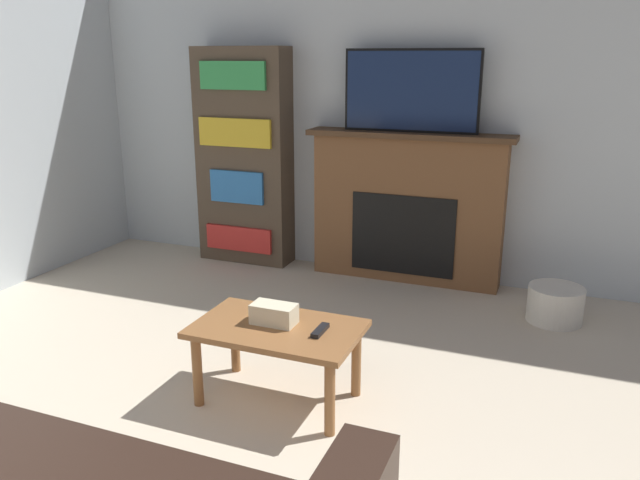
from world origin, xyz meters
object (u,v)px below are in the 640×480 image
coffee_table (277,338)px  bookshelf (244,158)px  storage_basket (555,304)px  tv (411,91)px  fireplace (407,207)px

coffee_table → bookshelf: size_ratio=0.47×
storage_basket → coffee_table: bearing=-129.1°
coffee_table → bookshelf: 2.38m
storage_basket → tv: bearing=159.5°
fireplace → coffee_table: (-0.15, -2.00, -0.23)m
fireplace → coffee_table: 2.01m
tv → storage_basket: 1.78m
bookshelf → coffee_table: bearing=-58.1°
tv → bookshelf: size_ratio=0.57×
bookshelf → storage_basket: size_ratio=4.92×
fireplace → tv: 0.86m
coffee_table → storage_basket: (1.27, 1.56, -0.22)m
tv → coffee_table: size_ratio=1.21×
tv → bookshelf: bearing=-179.9°
bookshelf → fireplace: bearing=1.0°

